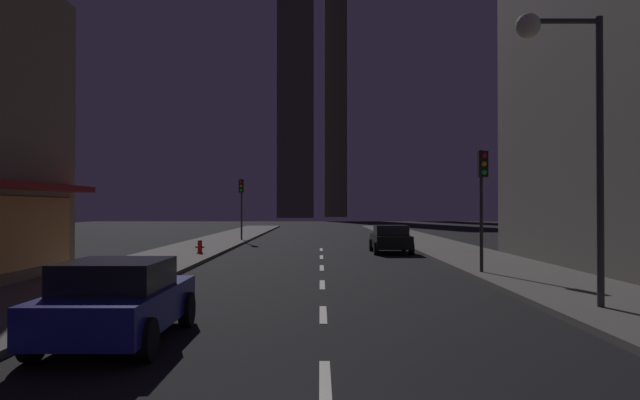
# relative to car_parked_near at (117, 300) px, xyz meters

# --- Properties ---
(ground_plane) EXTENTS (78.00, 136.00, 0.10)m
(ground_plane) POSITION_rel_car_parked_near_xyz_m (3.60, 26.37, -0.79)
(ground_plane) COLOR black
(sidewalk_right) EXTENTS (4.00, 76.00, 0.15)m
(sidewalk_right) POSITION_rel_car_parked_near_xyz_m (10.60, 26.37, -0.67)
(sidewalk_right) COLOR #605E59
(sidewalk_right) RESTS_ON ground
(sidewalk_left) EXTENTS (4.00, 76.00, 0.15)m
(sidewalk_left) POSITION_rel_car_parked_near_xyz_m (-3.40, 26.37, -0.67)
(sidewalk_left) COLOR #605E59
(sidewalk_left) RESTS_ON ground
(lane_marking_center) EXTENTS (0.16, 33.40, 0.01)m
(lane_marking_center) POSITION_rel_car_parked_near_xyz_m (3.60, 7.97, -0.73)
(lane_marking_center) COLOR silver
(lane_marking_center) RESTS_ON ground
(skyscraper_distant_tall) EXTENTS (8.45, 5.19, 62.82)m
(skyscraper_distant_tall) POSITION_rel_car_parked_near_xyz_m (-2.21, 132.45, 30.67)
(skyscraper_distant_tall) COLOR #4B4738
(skyscraper_distant_tall) RESTS_ON ground
(skyscraper_distant_mid) EXTENTS (5.69, 5.85, 75.59)m
(skyscraper_distant_mid) POSITION_rel_car_parked_near_xyz_m (7.54, 146.68, 37.05)
(skyscraper_distant_mid) COLOR #413E31
(skyscraper_distant_mid) RESTS_ON ground
(car_parked_near) EXTENTS (1.98, 4.24, 1.45)m
(car_parked_near) POSITION_rel_car_parked_near_xyz_m (0.00, 0.00, 0.00)
(car_parked_near) COLOR navy
(car_parked_near) RESTS_ON ground
(car_parked_far) EXTENTS (1.98, 4.24, 1.45)m
(car_parked_far) POSITION_rel_car_parked_near_xyz_m (7.20, 21.06, 0.00)
(car_parked_far) COLOR black
(car_parked_far) RESTS_ON ground
(fire_hydrant_far_left) EXTENTS (0.42, 0.30, 0.65)m
(fire_hydrant_far_left) POSITION_rel_car_parked_near_xyz_m (-2.30, 18.93, -0.29)
(fire_hydrant_far_left) COLOR red
(fire_hydrant_far_left) RESTS_ON sidewalk_left
(traffic_light_near_right) EXTENTS (0.32, 0.48, 4.20)m
(traffic_light_near_right) POSITION_rel_car_parked_near_xyz_m (9.10, 10.22, 2.45)
(traffic_light_near_right) COLOR #2D2D2D
(traffic_light_near_right) RESTS_ON sidewalk_right
(traffic_light_far_left) EXTENTS (0.32, 0.48, 4.20)m
(traffic_light_far_left) POSITION_rel_car_parked_near_xyz_m (-1.90, 31.42, 2.45)
(traffic_light_far_left) COLOR #2D2D2D
(traffic_light_far_left) RESTS_ON sidewalk_left
(street_lamp_right) EXTENTS (1.96, 0.56, 6.58)m
(street_lamp_right) POSITION_rel_car_parked_near_xyz_m (8.98, 2.94, 4.33)
(street_lamp_right) COLOR #38383D
(street_lamp_right) RESTS_ON sidewalk_right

